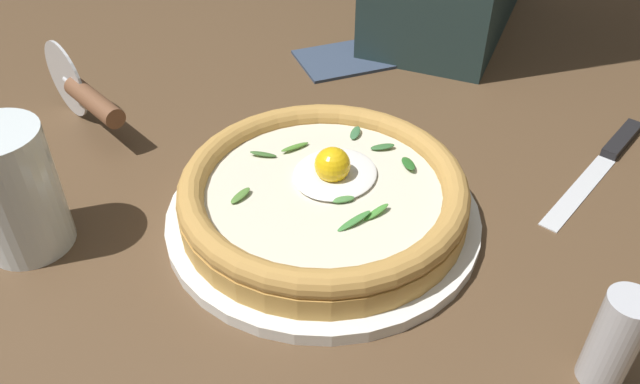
# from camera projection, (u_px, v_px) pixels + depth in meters

# --- Properties ---
(ground_plane) EXTENTS (2.40, 2.40, 0.03)m
(ground_plane) POSITION_uv_depth(u_px,v_px,m) (319.00, 237.00, 0.58)
(ground_plane) COLOR brown
(ground_plane) RESTS_ON ground
(pizza_plate) EXTENTS (0.28, 0.28, 0.01)m
(pizza_plate) POSITION_uv_depth(u_px,v_px,m) (320.00, 214.00, 0.57)
(pizza_plate) COLOR white
(pizza_plate) RESTS_ON ground
(pizza) EXTENTS (0.26, 0.26, 0.06)m
(pizza) POSITION_uv_depth(u_px,v_px,m) (320.00, 192.00, 0.56)
(pizza) COLOR #C49245
(pizza) RESTS_ON pizza_plate
(pizza_cutter) EXTENTS (0.05, 0.15, 0.09)m
(pizza_cutter) POSITION_uv_depth(u_px,v_px,m) (84.00, 94.00, 0.67)
(pizza_cutter) COLOR silver
(pizza_cutter) RESTS_ON ground
(table_knife) EXTENTS (0.22, 0.05, 0.01)m
(table_knife) POSITION_uv_depth(u_px,v_px,m) (608.00, 156.00, 0.65)
(table_knife) COLOR silver
(table_knife) RESTS_ON ground
(drinking_glass) EXTENTS (0.07, 0.07, 0.12)m
(drinking_glass) POSITION_uv_depth(u_px,v_px,m) (17.00, 198.00, 0.52)
(drinking_glass) COLOR silver
(drinking_glass) RESTS_ON ground
(folded_napkin) EXTENTS (0.17, 0.16, 0.01)m
(folded_napkin) POSITION_uv_depth(u_px,v_px,m) (352.00, 56.00, 0.82)
(folded_napkin) COLOR #354359
(folded_napkin) RESTS_ON ground
(pepper_shaker) EXTENTS (0.03, 0.03, 0.08)m
(pepper_shaker) POSITION_uv_depth(u_px,v_px,m) (615.00, 340.00, 0.42)
(pepper_shaker) COLOR silver
(pepper_shaker) RESTS_ON ground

